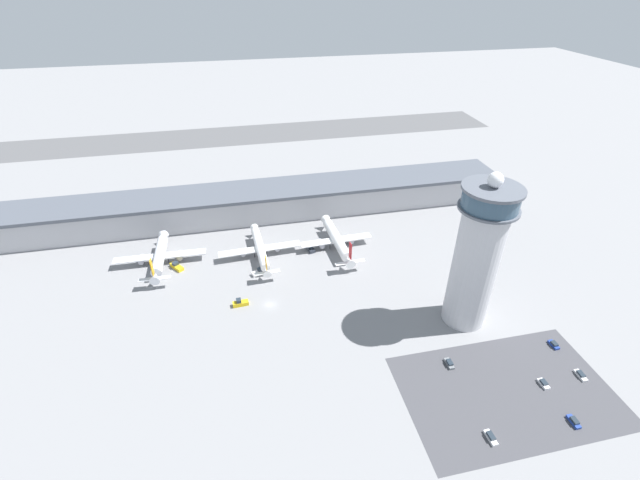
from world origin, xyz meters
name	(u,v)px	position (x,y,z in m)	size (l,w,h in m)	color
ground_plane	(270,305)	(0.00, 0.00, 0.00)	(1000.00, 1000.00, 0.00)	gray
terminal_building	(253,203)	(0.00, 70.00, 7.63)	(260.10, 25.00, 15.06)	#B2B2B7
runway_strip	(240,135)	(0.00, 196.10, 0.00)	(390.16, 44.00, 0.01)	#515154
control_tower	(477,255)	(68.40, -21.99, 28.07)	(18.94, 18.94, 57.88)	#BCBCC1
parking_lot_surface	(507,391)	(66.20, -54.48, 0.00)	(64.00, 40.00, 0.01)	#424247
airplane_gate_alpha	(160,256)	(-42.84, 36.30, 4.20)	(38.55, 35.20, 13.68)	silver
airplane_gate_bravo	(260,249)	(-0.16, 32.69, 4.11)	(36.38, 38.51, 12.20)	white
airplane_gate_charlie	(337,240)	(34.49, 32.39, 4.30)	(33.24, 39.29, 14.06)	white
service_truck_catering	(177,266)	(-36.14, 31.74, 0.96)	(6.23, 7.24, 2.76)	black
service_truck_fuel	(310,247)	(22.11, 33.84, 0.98)	(4.13, 8.25, 2.81)	black
service_truck_baggage	(240,303)	(-10.86, 2.13, 1.06)	(6.09, 2.66, 3.04)	black
service_truck_water	(259,272)	(-2.03, 20.28, 0.90)	(6.62, 4.57, 2.60)	black
car_maroon_suv	(554,345)	(92.24, -41.23, 0.59)	(1.92, 4.19, 1.52)	black
car_blue_compact	(574,422)	(78.57, -68.04, 0.61)	(1.75, 4.42, 1.58)	black
car_black_suv	(449,363)	(53.68, -41.25, 0.61)	(1.82, 4.48, 1.57)	black
car_navy_sedan	(491,437)	(52.96, -67.43, 0.62)	(1.88, 4.83, 1.59)	black
car_white_wagon	(543,384)	(78.53, -54.69, 0.56)	(1.92, 4.09, 1.45)	black
car_green_van	(581,375)	(92.09, -54.30, 0.54)	(1.90, 4.70, 1.39)	black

